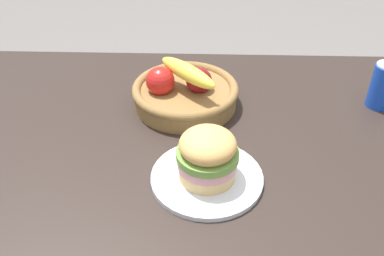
{
  "coord_description": "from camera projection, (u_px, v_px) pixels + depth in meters",
  "views": [
    {
      "loc": [
        0.05,
        -0.86,
        1.41
      ],
      "look_at": [
        0.02,
        -0.05,
        0.81
      ],
      "focal_mm": 40.35,
      "sensor_mm": 36.0,
      "label": 1
    }
  ],
  "objects": [
    {
      "name": "dining_table",
      "position": [
        183.0,
        166.0,
        1.14
      ],
      "size": [
        1.4,
        0.9,
        0.75
      ],
      "color": "#2D231E",
      "rests_on": "ground_plane"
    },
    {
      "name": "plate",
      "position": [
        207.0,
        178.0,
        0.95
      ],
      "size": [
        0.25,
        0.25,
        0.01
      ],
      "primitive_type": "cylinder",
      "color": "white",
      "rests_on": "dining_table"
    },
    {
      "name": "sandwich",
      "position": [
        208.0,
        155.0,
        0.91
      ],
      "size": [
        0.13,
        0.13,
        0.12
      ],
      "color": "#E5BC75",
      "rests_on": "plate"
    },
    {
      "name": "soda_can",
      "position": [
        383.0,
        86.0,
        1.16
      ],
      "size": [
        0.07,
        0.07,
        0.13
      ],
      "color": "blue",
      "rests_on": "dining_table"
    },
    {
      "name": "fruit_basket",
      "position": [
        186.0,
        91.0,
        1.17
      ],
      "size": [
        0.29,
        0.29,
        0.14
      ],
      "color": "olive",
      "rests_on": "dining_table"
    }
  ]
}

